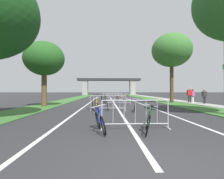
{
  "coord_description": "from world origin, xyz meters",
  "views": [
    {
      "loc": [
        -0.91,
        -2.94,
        1.38
      ],
      "look_at": [
        -0.39,
        12.12,
        1.48
      ],
      "focal_mm": 28.23,
      "sensor_mm": 36.0,
      "label": 1
    }
  ],
  "objects_px": {
    "bicycle_blue_11": "(102,98)",
    "pedestrian_in_red_jacket": "(204,95)",
    "crowd_barrier_nearest": "(135,114)",
    "bicycle_silver_6": "(135,106)",
    "bicycle_orange_3": "(126,98)",
    "bicycle_yellow_0": "(97,106)",
    "tree_right_oak_near": "(172,50)",
    "pedestrian_waiting": "(193,94)",
    "bicycle_teal_4": "(107,105)",
    "bicycle_purple_5": "(93,105)",
    "bicycle_yellow_10": "(102,98)",
    "crowd_barrier_fourth": "(113,97)",
    "bicycle_blue_1": "(100,121)",
    "bicycle_green_7": "(148,121)",
    "crowd_barrier_second": "(108,103)",
    "bicycle_black_2": "(105,101)",
    "bicycle_white_8": "(107,98)",
    "pedestrian_pushing_bike": "(189,94)",
    "bicycle_red_9": "(118,98)",
    "tree_left_maple_mid": "(44,59)",
    "crowd_barrier_third": "(118,99)"
  },
  "relations": [
    {
      "from": "bicycle_blue_11",
      "to": "pedestrian_in_red_jacket",
      "type": "bearing_deg",
      "value": 138.69
    },
    {
      "from": "crowd_barrier_nearest",
      "to": "bicycle_silver_6",
      "type": "xyz_separation_m",
      "value": [
        0.86,
        5.34,
        -0.16
      ]
    },
    {
      "from": "bicycle_orange_3",
      "to": "bicycle_yellow_0",
      "type": "bearing_deg",
      "value": 76.81
    },
    {
      "from": "tree_right_oak_near",
      "to": "pedestrian_waiting",
      "type": "height_order",
      "value": "tree_right_oak_near"
    },
    {
      "from": "bicycle_orange_3",
      "to": "bicycle_teal_4",
      "type": "xyz_separation_m",
      "value": [
        -2.52,
        -10.78,
        0.02
      ]
    },
    {
      "from": "bicycle_blue_11",
      "to": "pedestrian_in_red_jacket",
      "type": "relative_size",
      "value": 1.08
    },
    {
      "from": "bicycle_purple_5",
      "to": "bicycle_yellow_10",
      "type": "xyz_separation_m",
      "value": [
        0.38,
        11.78,
        0.02
      ]
    },
    {
      "from": "crowd_barrier_fourth",
      "to": "bicycle_blue_1",
      "type": "relative_size",
      "value": 1.49
    },
    {
      "from": "bicycle_green_7",
      "to": "pedestrian_in_red_jacket",
      "type": "relative_size",
      "value": 1.09
    },
    {
      "from": "crowd_barrier_fourth",
      "to": "bicycle_purple_5",
      "type": "relative_size",
      "value": 1.57
    },
    {
      "from": "crowd_barrier_second",
      "to": "pedestrian_in_red_jacket",
      "type": "height_order",
      "value": "pedestrian_in_red_jacket"
    },
    {
      "from": "bicycle_black_2",
      "to": "bicycle_blue_11",
      "type": "height_order",
      "value": "bicycle_black_2"
    },
    {
      "from": "crowd_barrier_nearest",
      "to": "bicycle_black_2",
      "type": "height_order",
      "value": "crowd_barrier_nearest"
    },
    {
      "from": "crowd_barrier_nearest",
      "to": "bicycle_white_8",
      "type": "relative_size",
      "value": 1.52
    },
    {
      "from": "crowd_barrier_second",
      "to": "bicycle_silver_6",
      "type": "height_order",
      "value": "crowd_barrier_second"
    },
    {
      "from": "bicycle_yellow_0",
      "to": "pedestrian_pushing_bike",
      "type": "xyz_separation_m",
      "value": [
        9.9,
        7.47,
        0.7
      ]
    },
    {
      "from": "bicycle_red_9",
      "to": "pedestrian_waiting",
      "type": "relative_size",
      "value": 1.06
    },
    {
      "from": "bicycle_blue_1",
      "to": "bicycle_black_2",
      "type": "xyz_separation_m",
      "value": [
        0.09,
        11.55,
        0.04
      ]
    },
    {
      "from": "crowd_barrier_nearest",
      "to": "bicycle_white_8",
      "type": "height_order",
      "value": "crowd_barrier_nearest"
    },
    {
      "from": "bicycle_black_2",
      "to": "bicycle_red_9",
      "type": "xyz_separation_m",
      "value": [
        1.7,
        6.03,
        -0.02
      ]
    },
    {
      "from": "bicycle_blue_11",
      "to": "tree_left_maple_mid",
      "type": "bearing_deg",
      "value": 47.59
    },
    {
      "from": "bicycle_purple_5",
      "to": "bicycle_blue_1",
      "type": "bearing_deg",
      "value": -89.02
    },
    {
      "from": "crowd_barrier_third",
      "to": "bicycle_yellow_0",
      "type": "height_order",
      "value": "crowd_barrier_third"
    },
    {
      "from": "tree_right_oak_near",
      "to": "bicycle_yellow_0",
      "type": "relative_size",
      "value": 4.72
    },
    {
      "from": "bicycle_silver_6",
      "to": "bicycle_blue_11",
      "type": "height_order",
      "value": "bicycle_blue_11"
    },
    {
      "from": "pedestrian_waiting",
      "to": "bicycle_yellow_0",
      "type": "bearing_deg",
      "value": 22.23
    },
    {
      "from": "tree_right_oak_near",
      "to": "crowd_barrier_second",
      "type": "relative_size",
      "value": 3.18
    },
    {
      "from": "tree_right_oak_near",
      "to": "bicycle_blue_1",
      "type": "distance_m",
      "value": 16.75
    },
    {
      "from": "pedestrian_pushing_bike",
      "to": "bicycle_blue_11",
      "type": "bearing_deg",
      "value": 163.91
    },
    {
      "from": "crowd_barrier_nearest",
      "to": "bicycle_yellow_10",
      "type": "xyz_separation_m",
      "value": [
        -1.63,
        18.03,
        -0.14
      ]
    },
    {
      "from": "bicycle_blue_11",
      "to": "pedestrian_waiting",
      "type": "distance_m",
      "value": 10.94
    },
    {
      "from": "tree_right_oak_near",
      "to": "bicycle_green_7",
      "type": "distance_m",
      "value": 16.23
    },
    {
      "from": "tree_left_maple_mid",
      "to": "bicycle_yellow_0",
      "type": "bearing_deg",
      "value": -36.05
    },
    {
      "from": "bicycle_purple_5",
      "to": "bicycle_blue_11",
      "type": "xyz_separation_m",
      "value": [
        0.48,
        10.72,
        0.02
      ]
    },
    {
      "from": "bicycle_yellow_0",
      "to": "bicycle_yellow_10",
      "type": "relative_size",
      "value": 1.02
    },
    {
      "from": "crowd_barrier_second",
      "to": "bicycle_blue_1",
      "type": "bearing_deg",
      "value": -93.28
    },
    {
      "from": "bicycle_teal_4",
      "to": "bicycle_yellow_0",
      "type": "bearing_deg",
      "value": -127.58
    },
    {
      "from": "bicycle_yellow_0",
      "to": "bicycle_orange_3",
      "type": "distance_m",
      "value": 12.14
    },
    {
      "from": "bicycle_white_8",
      "to": "bicycle_red_9",
      "type": "relative_size",
      "value": 0.98
    },
    {
      "from": "bicycle_blue_1",
      "to": "bicycle_blue_11",
      "type": "distance_m",
      "value": 17.38
    },
    {
      "from": "tree_left_maple_mid",
      "to": "crowd_barrier_fourth",
      "type": "xyz_separation_m",
      "value": [
        6.16,
        8.74,
        -3.56
      ]
    },
    {
      "from": "crowd_barrier_second",
      "to": "pedestrian_pushing_bike",
      "type": "bearing_deg",
      "value": 37.67
    },
    {
      "from": "bicycle_yellow_0",
      "to": "bicycle_white_8",
      "type": "bearing_deg",
      "value": -104.47
    },
    {
      "from": "bicycle_purple_5",
      "to": "bicycle_blue_11",
      "type": "relative_size",
      "value": 0.95
    },
    {
      "from": "bicycle_blue_11",
      "to": "pedestrian_waiting",
      "type": "xyz_separation_m",
      "value": [
        10.18,
        -3.95,
        0.58
      ]
    },
    {
      "from": "pedestrian_in_red_jacket",
      "to": "pedestrian_pushing_bike",
      "type": "bearing_deg",
      "value": 100.71
    },
    {
      "from": "crowd_barrier_third",
      "to": "bicycle_green_7",
      "type": "bearing_deg",
      "value": -89.44
    },
    {
      "from": "bicycle_yellow_10",
      "to": "pedestrian_waiting",
      "type": "height_order",
      "value": "pedestrian_waiting"
    },
    {
      "from": "bicycle_blue_11",
      "to": "pedestrian_in_red_jacket",
      "type": "height_order",
      "value": "pedestrian_in_red_jacket"
    },
    {
      "from": "bicycle_blue_11",
      "to": "tree_right_oak_near",
      "type": "bearing_deg",
      "value": 143.71
    }
  ]
}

